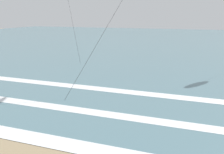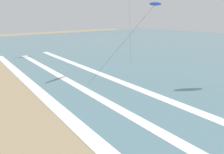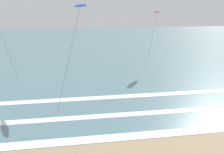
# 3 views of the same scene
# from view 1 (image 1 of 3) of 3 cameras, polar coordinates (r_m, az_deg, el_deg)

# --- Properties ---
(ocean_surface) EXTENTS (140.00, 90.00, 0.01)m
(ocean_surface) POSITION_cam_1_polar(r_m,az_deg,el_deg) (53.54, 16.72, 7.67)
(ocean_surface) COLOR slate
(ocean_surface) RESTS_ON ground
(wave_foam_shoreline) EXTENTS (53.90, 1.07, 0.01)m
(wave_foam_shoreline) POSITION_cam_1_polar(r_m,az_deg,el_deg) (11.21, -7.83, -15.41)
(wave_foam_shoreline) COLOR white
(wave_foam_shoreline) RESTS_ON ocean_surface
(wave_foam_mid_break) EXTENTS (53.11, 0.89, 0.01)m
(wave_foam_mid_break) POSITION_cam_1_polar(r_m,az_deg,el_deg) (13.72, 8.13, -9.66)
(wave_foam_mid_break) COLOR white
(wave_foam_mid_break) RESTS_ON ocean_surface
(wave_foam_outer_break) EXTENTS (56.82, 1.03, 0.01)m
(wave_foam_outer_break) POSITION_cam_1_polar(r_m,az_deg,el_deg) (17.71, 13.45, -4.36)
(wave_foam_outer_break) COLOR white
(wave_foam_outer_break) RESTS_ON ocean_surface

